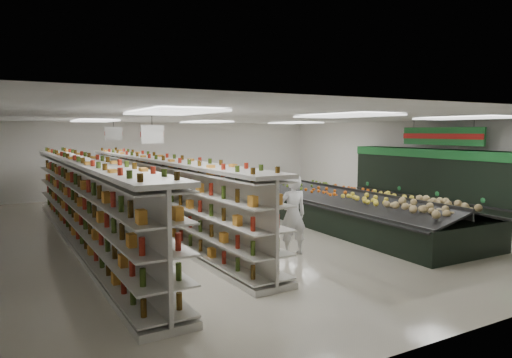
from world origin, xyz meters
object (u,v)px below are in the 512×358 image
gondola_center (159,197)px  shopper_background (94,195)px  produce_island (358,211)px  shopper_main (293,215)px  gondola_left (86,205)px  soda_endcap (164,182)px

gondola_center → shopper_background: gondola_center is taller
gondola_center → produce_island: size_ratio=1.56×
gondola_center → shopper_main: size_ratio=6.52×
shopper_main → shopper_background: size_ratio=1.23×
shopper_main → shopper_background: 7.56m
gondola_left → shopper_background: (0.75, 3.46, -0.23)m
gondola_left → soda_endcap: (4.08, 6.60, -0.29)m
gondola_left → produce_island: size_ratio=1.60×
gondola_center → shopper_background: 3.17m
soda_endcap → shopper_background: size_ratio=0.94×
gondola_center → shopper_background: (-1.30, 2.88, -0.21)m
produce_island → shopper_main: size_ratio=4.17×
soda_endcap → shopper_background: bearing=-136.7°
gondola_left → gondola_center: 2.13m
gondola_center → soda_endcap: gondola_center is taller
gondola_center → soda_endcap: (2.03, 6.02, -0.27)m
soda_endcap → shopper_main: shopper_main is taller
gondola_left → soda_endcap: size_ratio=8.72×
gondola_center → produce_island: (5.14, -2.52, -0.43)m
gondola_center → soda_endcap: 6.36m
soda_endcap → shopper_background: 4.58m
gondola_left → shopper_main: (3.95, -3.38, -0.06)m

